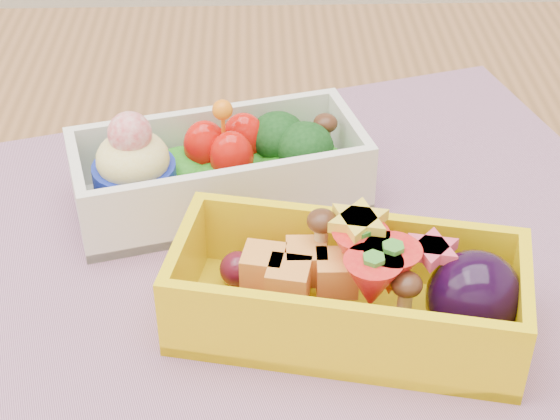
{
  "coord_description": "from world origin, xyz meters",
  "views": [
    {
      "loc": [
        -0.03,
        -0.43,
        1.11
      ],
      "look_at": [
        -0.01,
        0.01,
        0.79
      ],
      "focal_mm": 57.39,
      "sensor_mm": 36.0,
      "label": 1
    }
  ],
  "objects_px": {
    "placemat": "(268,264)",
    "bento_yellow": "(355,290)",
    "table": "(298,375)",
    "bento_white": "(218,169)"
  },
  "relations": [
    {
      "from": "placemat",
      "to": "bento_yellow",
      "type": "relative_size",
      "value": 2.44
    },
    {
      "from": "bento_yellow",
      "to": "table",
      "type": "bearing_deg",
      "value": 127.99
    },
    {
      "from": "placemat",
      "to": "bento_yellow",
      "type": "height_order",
      "value": "bento_yellow"
    },
    {
      "from": "bento_white",
      "to": "bento_yellow",
      "type": "distance_m",
      "value": 0.15
    },
    {
      "from": "placemat",
      "to": "table",
      "type": "bearing_deg",
      "value": -1.11
    },
    {
      "from": "table",
      "to": "bento_white",
      "type": "distance_m",
      "value": 0.15
    },
    {
      "from": "table",
      "to": "bento_yellow",
      "type": "xyz_separation_m",
      "value": [
        0.03,
        -0.06,
        0.13
      ]
    },
    {
      "from": "table",
      "to": "bento_yellow",
      "type": "bearing_deg",
      "value": -64.31
    },
    {
      "from": "bento_white",
      "to": "bento_yellow",
      "type": "height_order",
      "value": "bento_white"
    },
    {
      "from": "bento_white",
      "to": "table",
      "type": "bearing_deg",
      "value": -66.95
    }
  ]
}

